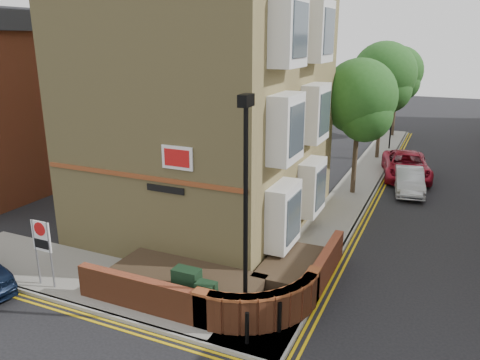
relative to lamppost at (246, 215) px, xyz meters
name	(u,v)px	position (x,y,z in m)	size (l,w,h in m)	color
ground	(173,336)	(-1.60, -1.20, -3.34)	(120.00, 120.00, 0.00)	black
pavement_corner	(106,282)	(-5.10, 0.30, -3.28)	(13.00, 3.00, 0.12)	gray
pavement_main	(360,182)	(0.40, 14.80, -3.28)	(2.00, 32.00, 0.12)	gray
kerb_side	(73,305)	(-5.10, -1.20, -3.28)	(13.00, 0.15, 0.12)	gray
kerb_main_near	(378,185)	(1.40, 14.80, -3.28)	(0.15, 32.00, 0.12)	gray
yellow_lines_side	(67,311)	(-5.10, -1.45, -3.34)	(13.00, 0.28, 0.01)	gold
yellow_lines_main	(383,186)	(1.65, 14.80, -3.34)	(0.28, 32.00, 0.01)	gold
corner_building	(213,76)	(-4.44, 6.80, 2.88)	(8.95, 10.40, 13.60)	tan
garden_wall	(215,292)	(-1.60, 1.30, -3.34)	(6.80, 6.00, 1.20)	brown
lamppost	(246,215)	(0.00, 0.00, 0.00)	(0.25, 0.50, 6.30)	black
utility_cabinet_large	(187,288)	(-1.90, 0.10, -2.62)	(0.80, 0.45, 1.20)	black
utility_cabinet_small	(206,300)	(-1.10, -0.20, -2.67)	(0.55, 0.40, 1.10)	black
bollard_near	(247,328)	(0.40, -0.80, -2.77)	(0.11, 0.11, 0.90)	black
bollard_far	(280,317)	(1.00, 0.00, -2.77)	(0.11, 0.11, 0.90)	black
zone_sign	(42,241)	(-6.60, -0.70, -1.70)	(0.72, 0.07, 2.20)	slate
side_building	(4,101)	(-16.60, 6.80, 1.20)	(6.40, 10.40, 9.00)	brown
tree_near	(359,102)	(0.40, 12.85, 1.36)	(3.64, 3.65, 6.70)	#382B1E
tree_mid	(384,79)	(0.40, 20.85, 1.85)	(4.03, 4.03, 7.42)	#382B1E
tree_far	(398,75)	(0.40, 28.85, 1.57)	(3.81, 3.81, 7.00)	#382B1E
traffic_light_assembly	(392,111)	(0.80, 23.80, -0.56)	(0.20, 0.16, 4.20)	black
silver_car_near	(409,181)	(2.98, 14.28, -2.71)	(1.34, 3.85, 1.27)	#A5A8AC
red_car_main	(406,166)	(2.56, 16.99, -2.61)	(2.42, 5.25, 1.46)	maroon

